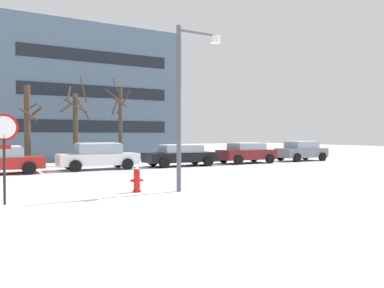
# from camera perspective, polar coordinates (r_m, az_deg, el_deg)

# --- Properties ---
(ground_plane) EXTENTS (120.00, 120.00, 0.00)m
(ground_plane) POSITION_cam_1_polar(r_m,az_deg,el_deg) (13.74, -22.68, -6.95)
(ground_plane) COLOR white
(road_surface) EXTENTS (80.00, 8.17, 0.00)m
(road_surface) POSITION_cam_1_polar(r_m,az_deg,el_deg) (16.78, -23.95, -5.46)
(road_surface) COLOR silver
(road_surface) RESTS_ON ground
(stop_sign) EXTENTS (0.76, 0.10, 2.55)m
(stop_sign) POSITION_cam_1_polar(r_m,az_deg,el_deg) (12.03, -25.89, 0.40)
(stop_sign) COLOR black
(stop_sign) RESTS_ON ground
(fire_hydrant) EXTENTS (0.44, 0.30, 0.86)m
(fire_hydrant) POSITION_cam_1_polar(r_m,az_deg,el_deg) (13.42, -8.11, -5.20)
(fire_hydrant) COLOR red
(fire_hydrant) RESTS_ON ground
(street_lamp) EXTENTS (1.75, 0.36, 5.71)m
(street_lamp) POSITION_cam_1_polar(r_m,az_deg,el_deg) (13.63, -0.80, 7.82)
(street_lamp) COLOR #4C4F54
(street_lamp) RESTS_ON ground
(parked_car_white) EXTENTS (4.44, 2.12, 1.51)m
(parked_car_white) POSITION_cam_1_polar(r_m,az_deg,el_deg) (22.51, -13.64, -1.73)
(parked_car_white) COLOR white
(parked_car_white) RESTS_ON ground
(parked_car_black) EXTENTS (4.65, 2.09, 1.36)m
(parked_car_black) POSITION_cam_1_polar(r_m,az_deg,el_deg) (24.24, -1.69, -1.62)
(parked_car_black) COLOR black
(parked_car_black) RESTS_ON ground
(parked_car_maroon) EXTENTS (4.06, 2.12, 1.42)m
(parked_car_maroon) POSITION_cam_1_polar(r_m,az_deg,el_deg) (27.03, 8.01, -1.27)
(parked_car_maroon) COLOR maroon
(parked_car_maroon) RESTS_ON ground
(parked_car_gray) EXTENTS (3.91, 2.08, 1.49)m
(parked_car_gray) POSITION_cam_1_polar(r_m,az_deg,el_deg) (30.42, 15.78, -0.96)
(parked_car_gray) COLOR slate
(parked_car_gray) RESTS_ON ground
(tree_far_mid) EXTENTS (1.46, 1.50, 4.97)m
(tree_far_mid) POSITION_cam_1_polar(r_m,az_deg,el_deg) (25.51, -22.98, 2.59)
(tree_far_mid) COLOR #423326
(tree_far_mid) RESTS_ON ground
(tree_far_left) EXTENTS (1.81, 1.83, 5.61)m
(tree_far_left) POSITION_cam_1_polar(r_m,az_deg,el_deg) (26.03, -16.77, 2.89)
(tree_far_left) COLOR #423326
(tree_far_left) RESTS_ON ground
(tree_far_right) EXTENTS (1.73, 1.72, 5.79)m
(tree_far_right) POSITION_cam_1_polar(r_m,az_deg,el_deg) (26.51, -10.54, 3.28)
(tree_far_right) COLOR #423326
(tree_far_right) RESTS_ON ground
(building_far_right) EXTENTS (13.84, 9.47, 10.45)m
(building_far_right) POSITION_cam_1_polar(r_m,az_deg,el_deg) (34.51, -15.91, 6.73)
(building_far_right) COLOR slate
(building_far_right) RESTS_ON ground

